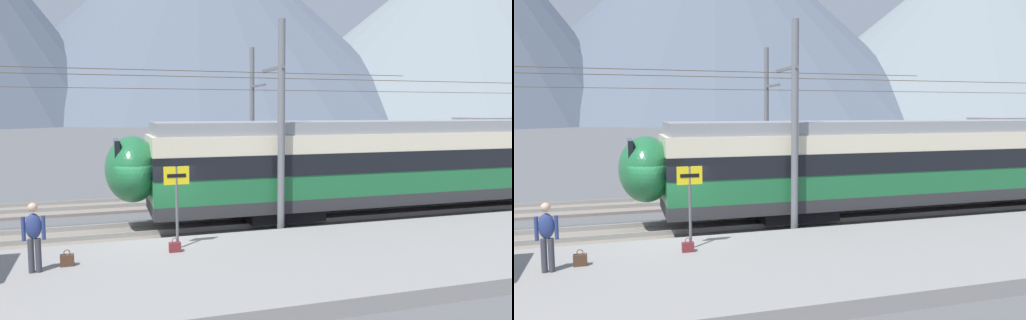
% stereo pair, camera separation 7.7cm
% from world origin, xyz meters
% --- Properties ---
extents(ground_plane, '(400.00, 400.00, 0.00)m').
position_xyz_m(ground_plane, '(0.00, 0.00, 0.00)').
color(ground_plane, '#565659').
extents(platform_slab, '(120.00, 6.07, 0.40)m').
position_xyz_m(platform_slab, '(0.00, -3.85, 0.20)').
color(platform_slab, gray).
rests_on(platform_slab, ground).
extents(track_near, '(120.00, 3.00, 0.28)m').
position_xyz_m(track_near, '(0.00, 1.39, 0.07)').
color(track_near, slate).
rests_on(track_near, ground).
extents(track_far, '(120.00, 3.00, 0.28)m').
position_xyz_m(track_far, '(0.00, 6.58, 0.07)').
color(track_far, slate).
rests_on(track_far, ground).
extents(train_near_platform, '(26.49, 2.93, 4.27)m').
position_xyz_m(train_near_platform, '(11.87, 1.39, 2.22)').
color(train_near_platform, '#2D2D30').
rests_on(train_near_platform, track_near).
extents(catenary_mast_mid, '(42.51, 2.08, 7.21)m').
position_xyz_m(catenary_mast_mid, '(4.11, -0.26, 3.79)').
color(catenary_mast_mid, slate).
rests_on(catenary_mast_mid, ground).
extents(catenary_mast_far_side, '(42.51, 2.26, 7.42)m').
position_xyz_m(catenary_mast_far_side, '(5.82, 8.39, 3.87)').
color(catenary_mast_far_side, slate).
rests_on(catenary_mast_far_side, ground).
extents(platform_sign, '(0.70, 0.08, 2.32)m').
position_xyz_m(platform_sign, '(0.38, -2.13, 2.10)').
color(platform_sign, '#59595B').
rests_on(platform_sign, platform_slab).
extents(passenger_walking, '(0.53, 0.22, 1.69)m').
position_xyz_m(passenger_walking, '(-3.17, -3.14, 1.34)').
color(passenger_walking, '#383842').
rests_on(passenger_walking, platform_slab).
extents(handbag_beside_passenger, '(0.32, 0.18, 0.42)m').
position_xyz_m(handbag_beside_passenger, '(-2.48, -2.85, 0.55)').
color(handbag_beside_passenger, '#472D1E').
rests_on(handbag_beside_passenger, platform_slab).
extents(handbag_near_sign, '(0.32, 0.18, 0.39)m').
position_xyz_m(handbag_near_sign, '(0.26, -2.43, 0.54)').
color(handbag_near_sign, maroon).
rests_on(handbag_near_sign, platform_slab).
extents(mountain_central_peak, '(193.58, 193.58, 89.46)m').
position_xyz_m(mountain_central_peak, '(40.09, 198.11, 44.73)').
color(mountain_central_peak, '#515B6B').
rests_on(mountain_central_peak, ground).
extents(mountain_right_ridge, '(198.34, 198.34, 78.49)m').
position_xyz_m(mountain_right_ridge, '(153.62, 174.28, 39.24)').
color(mountain_right_ridge, slate).
rests_on(mountain_right_ridge, ground).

